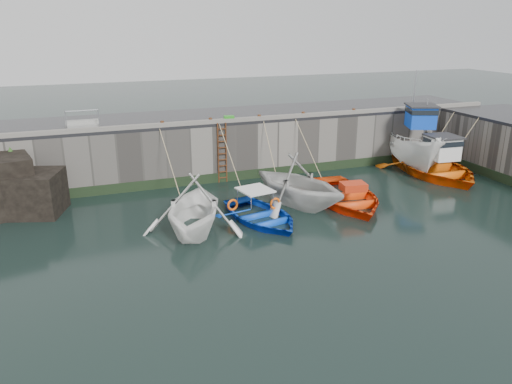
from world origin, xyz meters
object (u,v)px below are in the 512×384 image
object	(u,v)px
boat_near_navy	(345,202)
bollard_a	(162,124)
fish_crate	(229,119)
boat_near_blue	(261,220)
bollard_c	(259,117)
boat_far_orange	(434,167)
bollard_d	(303,114)
bollard_b	(210,120)
boat_near_white	(195,230)
bollard_e	(354,111)
boat_far_white	(415,147)
ladder	(222,153)
boat_near_blacktrim	(297,204)

from	to	relation	value
boat_near_navy	bollard_a	distance (m)	9.87
fish_crate	bollard_a	world-z (taller)	fish_crate
boat_near_blue	bollard_c	bearing A→B (deg)	59.41
boat_far_orange	bollard_a	world-z (taller)	boat_far_orange
bollard_a	bollard_d	bearing A→B (deg)	0.00
boat_near_blue	bollard_c	distance (m)	7.31
fish_crate	bollard_b	bearing A→B (deg)	-167.09
boat_far_orange	fish_crate	world-z (taller)	boat_far_orange
boat_near_navy	boat_near_white	bearing A→B (deg)	-166.10
bollard_e	boat_far_white	bearing A→B (deg)	-20.35
boat_near_navy	boat_far_orange	bearing A→B (deg)	26.35
boat_near_navy	bollard_d	distance (m)	6.35
bollard_b	bollard_e	world-z (taller)	same
fish_crate	ladder	bearing A→B (deg)	-133.43
boat_near_blacktrim	boat_far_orange	xyz separation A→B (m)	(9.20, 1.78, 0.45)
boat_far_white	bollard_d	bearing A→B (deg)	-168.92
boat_near_blacktrim	boat_far_white	bearing A→B (deg)	-2.98
boat_near_blacktrim	boat_near_navy	world-z (taller)	boat_near_blacktrim
bollard_a	bollard_c	distance (m)	5.20
ladder	bollard_b	distance (m)	1.81
ladder	bollard_d	bearing A→B (deg)	4.00
boat_near_blacktrim	fish_crate	bearing A→B (deg)	85.57
boat_far_orange	fish_crate	bearing A→B (deg)	168.58
boat_near_navy	bollard_a	world-z (taller)	bollard_a
bollard_b	ladder	bearing A→B (deg)	-33.86
boat_far_white	bollard_d	size ratio (longest dim) A/B	27.80
boat_near_blue	boat_far_orange	xyz separation A→B (m)	(11.51, 3.05, 0.45)
boat_near_navy	boat_far_orange	distance (m)	7.34
bollard_d	fish_crate	bearing A→B (deg)	179.33
ladder	bollard_a	world-z (taller)	bollard_a
boat_far_orange	bollard_c	world-z (taller)	boat_far_orange
boat_near_blacktrim	boat_far_white	xyz separation A→B (m)	(9.19, 3.58, 1.18)
ladder	bollard_c	distance (m)	2.81
boat_far_white	bollard_a	xyz separation A→B (m)	(-14.49, 1.29, 2.12)
boat_near_blacktrim	fish_crate	world-z (taller)	fish_crate
boat_far_white	fish_crate	world-z (taller)	boat_far_white
boat_near_blue	bollard_e	world-z (taller)	bollard_e
boat_near_blue	bollard_b	world-z (taller)	bollard_b
bollard_a	boat_near_navy	bearing A→B (deg)	-35.69
bollard_e	boat_far_orange	bearing A→B (deg)	-41.46
bollard_a	bollard_c	world-z (taller)	same
boat_near_white	boat_near_blue	distance (m)	2.97
ladder	bollard_d	world-z (taller)	bollard_d
fish_crate	bollard_d	size ratio (longest dim) A/B	1.89
boat_near_navy	bollard_b	size ratio (longest dim) A/B	20.27
boat_near_white	boat_far_white	xyz separation A→B (m)	(14.47, 4.94, 1.18)
boat_far_white	bollard_e	bearing A→B (deg)	-178.32
ladder	boat_near_white	size ratio (longest dim) A/B	0.63
fish_crate	bollard_d	distance (m)	4.28
bollard_a	ladder	bearing A→B (deg)	-6.38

